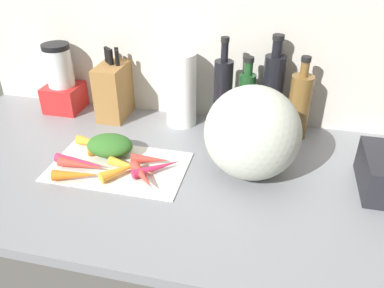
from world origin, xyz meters
The scene contains 24 objects.
ground_plane centered at (0.00, 0.00, -1.50)cm, with size 170.00×80.00×3.00cm, color slate.
wall_back centered at (0.00, 38.50, 30.00)cm, with size 170.00×3.00×60.00cm, color #BCB7AD.
cutting_board centered at (-16.69, -2.66, 0.40)cm, with size 40.93×24.64×0.80cm, color beige.
carrot_0 centered at (-7.28, 0.31, 2.46)cm, with size 3.32×3.32×11.64cm, color red.
carrot_1 centered at (-22.41, 3.45, 2.05)cm, with size 2.50×2.50×13.12cm, color orange.
carrot_2 centered at (-13.74, -6.95, 2.39)cm, with size 3.17×3.17×13.45cm, color orange.
carrot_3 centered at (-4.21, -3.24, 2.19)cm, with size 2.79×2.79×15.28cm, color #B2264C.
carrot_4 centered at (-27.48, 5.10, 2.35)cm, with size 3.11×3.11×14.05cm, color orange.
carrot_5 centered at (-27.49, -5.79, 2.21)cm, with size 2.83×2.83×16.55cm, color #B2264C.
carrot_6 centered at (-20.86, 1.13, 2.46)cm, with size 3.33×3.33×10.49cm, color orange.
carrot_7 centered at (-11.80, -4.61, 2.14)cm, with size 2.69×2.69×15.38cm, color orange.
carrot_8 centered at (-25.40, -12.37, 2.39)cm, with size 3.18×3.18×13.39cm, color orange.
carrot_9 centered at (-26.43, -7.25, 2.30)cm, with size 2.99×2.99×14.45cm, color red.
carrot_10 centered at (-21.13, 5.45, 2.12)cm, with size 2.64×2.64×10.95cm, color red.
carrot_11 centered at (-6.77, -8.51, 2.34)cm, with size 3.07×3.07×13.13cm, color red.
carrot_greens_pile centered at (-21.46, 2.66, 3.90)cm, with size 14.63×11.26×6.19cm, color #2D6023.
winter_squash centered at (22.04, 3.12, 13.63)cm, with size 27.06×24.88×27.26cm, color #B2B7A8.
knife_block centered at (-30.83, 30.15, 10.28)cm, with size 9.38×17.16×25.55cm.
blender_appliance centered at (-52.08, 30.21, 11.12)cm, with size 13.06×13.06×25.84cm.
paper_towel_roll centered at (-5.38, 29.50, 13.12)cm, with size 10.68×10.68×26.25cm, color white.
bottle_0 centered at (9.81, 26.83, 13.51)cm, with size 6.23×6.23×33.28cm.
bottle_1 centered at (17.49, 29.73, 11.24)cm, with size 5.57×5.57×26.54cm.
bottle_2 centered at (25.86, 31.93, 14.30)cm, with size 7.18×7.18×33.63cm.
bottle_3 centered at (35.07, 29.33, 11.47)cm, with size 7.35×7.35×28.17cm.
Camera 1 is at (27.42, -92.98, 67.18)cm, focal length 36.57 mm.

